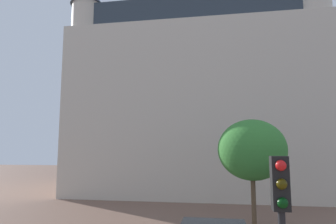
% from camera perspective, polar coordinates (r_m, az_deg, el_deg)
% --- Properties ---
extents(landmark_building, '(23.82, 15.78, 30.73)m').
position_cam_1_polar(landmark_building, '(31.73, 6.48, 2.29)').
color(landmark_building, beige).
rests_on(landmark_building, ground_plane).
extents(tree_curb_far, '(3.58, 3.58, 5.81)m').
position_cam_1_polar(tree_curb_far, '(16.16, 16.11, -7.15)').
color(tree_curb_far, brown).
rests_on(tree_curb_far, ground_plane).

